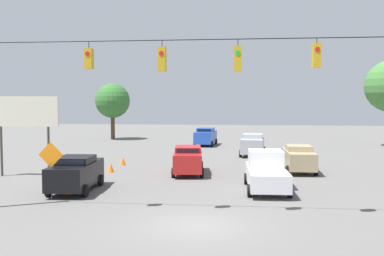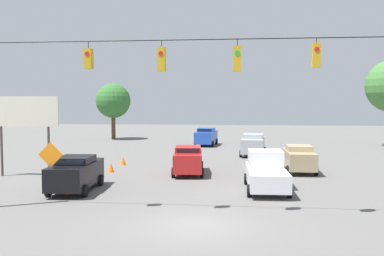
{
  "view_description": "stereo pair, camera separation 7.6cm",
  "coord_description": "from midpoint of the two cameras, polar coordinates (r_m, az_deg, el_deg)",
  "views": [
    {
      "loc": [
        -1.56,
        16.32,
        4.85
      ],
      "look_at": [
        1.24,
        -10.49,
        3.14
      ],
      "focal_mm": 40.0,
      "sensor_mm": 36.0,
      "label": 1
    },
    {
      "loc": [
        -1.63,
        16.31,
        4.85
      ],
      "look_at": [
        1.24,
        -10.49,
        3.14
      ],
      "focal_mm": 40.0,
      "sensor_mm": 36.0,
      "label": 2
    }
  ],
  "objects": [
    {
      "name": "ground_plane",
      "position": [
        17.09,
        0.52,
        -12.86
      ],
      "size": [
        140.0,
        140.0,
        0.0
      ],
      "primitive_type": "plane",
      "color": "#605E5B"
    },
    {
      "name": "overhead_signal_span",
      "position": [
        18.11,
        1.26,
        4.71
      ],
      "size": [
        19.64,
        0.38,
        8.13
      ],
      "color": "#939399",
      "rests_on": "ground_plane"
    },
    {
      "name": "sedan_red_withflow_mid",
      "position": [
        28.5,
        -0.44,
        -4.21
      ],
      "size": [
        2.34,
        4.66,
        1.84
      ],
      "color": "red",
      "rests_on": "ground_plane"
    },
    {
      "name": "sedan_silver_oncoming_deep",
      "position": [
        38.4,
        8.21,
        -2.15
      ],
      "size": [
        2.44,
        4.74,
        1.92
      ],
      "color": "#A8AAB2",
      "rests_on": "ground_plane"
    },
    {
      "name": "pickup_truck_white_crossing_near",
      "position": [
        23.73,
        9.94,
        -5.82
      ],
      "size": [
        2.33,
        5.16,
        2.12
      ],
      "color": "silver",
      "rests_on": "ground_plane"
    },
    {
      "name": "sedan_tan_oncoming_far",
      "position": [
        30.17,
        14.12,
        -3.91
      ],
      "size": [
        2.03,
        4.38,
        1.81
      ],
      "color": "tan",
      "rests_on": "ground_plane"
    },
    {
      "name": "sedan_black_parked_shoulder",
      "position": [
        23.98,
        -15.14,
        -5.78
      ],
      "size": [
        2.29,
        4.64,
        1.87
      ],
      "color": "black",
      "rests_on": "ground_plane"
    },
    {
      "name": "sedan_blue_withflow_deep",
      "position": [
        46.53,
        1.94,
        -1.12
      ],
      "size": [
        2.41,
        4.64,
        1.91
      ],
      "color": "#234CB2",
      "rests_on": "ground_plane"
    },
    {
      "name": "traffic_cone_nearest",
      "position": [
        23.31,
        -15.99,
        -7.71
      ],
      "size": [
        0.43,
        0.43,
        0.65
      ],
      "primitive_type": "cone",
      "color": "orange",
      "rests_on": "ground_plane"
    },
    {
      "name": "traffic_cone_second",
      "position": [
        26.58,
        -13.28,
        -6.27
      ],
      "size": [
        0.43,
        0.43,
        0.65
      ],
      "primitive_type": "cone",
      "color": "orange",
      "rests_on": "ground_plane"
    },
    {
      "name": "traffic_cone_third",
      "position": [
        29.7,
        -10.68,
        -5.2
      ],
      "size": [
        0.43,
        0.43,
        0.65
      ],
      "primitive_type": "cone",
      "color": "orange",
      "rests_on": "ground_plane"
    },
    {
      "name": "traffic_cone_fourth",
      "position": [
        32.8,
        -9.11,
        -4.35
      ],
      "size": [
        0.43,
        0.43,
        0.65
      ],
      "primitive_type": "cone",
      "color": "orange",
      "rests_on": "ground_plane"
    },
    {
      "name": "roadside_billboard",
      "position": [
        29.32,
        -21.4,
        1.4
      ],
      "size": [
        4.54,
        0.16,
        5.15
      ],
      "color": "#4C473D",
      "rests_on": "ground_plane"
    },
    {
      "name": "work_zone_sign",
      "position": [
        22.22,
        -18.23,
        -3.95
      ],
      "size": [
        1.27,
        0.06,
        2.84
      ],
      "color": "slate",
      "rests_on": "ground_plane"
    },
    {
      "name": "tree_horizon_left",
      "position": [
        54.77,
        -10.43,
        3.57
      ],
      "size": [
        4.35,
        4.35,
        7.05
      ],
      "color": "#4C3823",
      "rests_on": "ground_plane"
    }
  ]
}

